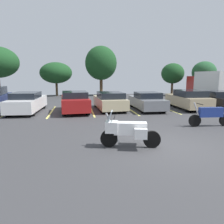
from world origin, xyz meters
TOP-DOWN VIEW (x-y plane):
  - ground at (0.00, 0.00)m, footprint 44.00×44.00m
  - motorcycle_touring at (-1.39, 0.06)m, footprint 2.16×1.03m
  - motorcycle_second at (3.53, 2.49)m, footprint 2.28×0.62m
  - parking_stripes at (-2.13, 8.35)m, footprint 23.49×5.19m
  - car_white at (-6.73, 8.52)m, footprint 2.09×4.83m
  - car_red at (-3.36, 8.04)m, footprint 2.09×4.45m
  - car_champagne at (-0.76, 8.61)m, footprint 2.14×4.55m
  - car_grey at (2.06, 8.20)m, footprint 1.86×4.47m
  - car_tan at (5.42, 8.12)m, footprint 2.07×4.57m
  - car_black at (8.04, 8.27)m, footprint 2.14×4.66m
  - box_truck at (10.68, 12.91)m, footprint 2.64×6.16m
  - tree_center_left at (8.99, 18.65)m, footprint 2.89×2.89m
  - tree_left at (13.14, 18.29)m, footprint 3.04×3.04m
  - tree_far_left at (-5.78, 20.70)m, footprint 4.01×4.01m
  - tree_far_right at (-0.08, 20.34)m, footprint 4.05×4.05m

SIDE VIEW (x-z plane):
  - ground at x=0.00m, z-range -0.10..0.00m
  - parking_stripes at x=-2.13m, z-range 0.00..0.01m
  - motorcycle_second at x=3.53m, z-range -0.04..1.22m
  - motorcycle_touring at x=-1.39m, z-range -0.04..1.31m
  - car_grey at x=2.06m, z-range -0.02..1.32m
  - car_black at x=8.04m, z-range -0.01..1.35m
  - car_champagne at x=-0.76m, z-range 0.00..1.36m
  - car_white at x=-6.73m, z-range -0.01..1.41m
  - car_tan at x=5.42m, z-range 0.00..1.47m
  - car_red at x=-3.36m, z-range 0.00..1.48m
  - box_truck at x=10.68m, z-range 0.09..3.09m
  - tree_center_left at x=8.99m, z-range 0.77..4.90m
  - tree_far_left at x=-5.78m, z-range 0.79..5.03m
  - tree_left at x=13.14m, z-range 0.79..5.19m
  - tree_far_right at x=-0.08m, z-range 0.99..7.29m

